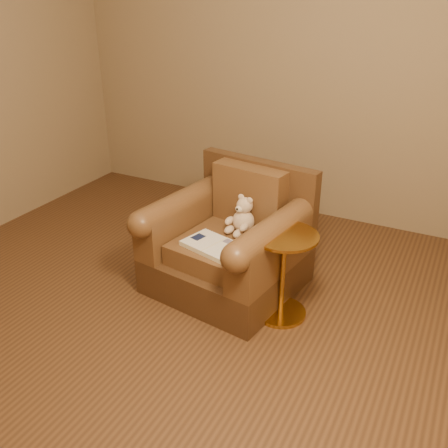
% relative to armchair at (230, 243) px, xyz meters
% --- Properties ---
extents(floor, '(4.00, 4.00, 0.00)m').
position_rel_armchair_xyz_m(floor, '(-0.15, -0.61, -0.31)').
color(floor, '#56351D').
rests_on(floor, ground).
extents(room, '(4.02, 4.02, 2.71)m').
position_rel_armchair_xyz_m(room, '(-0.15, -0.61, 1.41)').
color(room, '#917959').
rests_on(room, ground).
extents(armchair, '(1.00, 0.96, 0.80)m').
position_rel_armchair_xyz_m(armchair, '(0.00, 0.00, 0.00)').
color(armchair, '#482C18').
rests_on(armchair, floor).
extents(teddy_bear, '(0.18, 0.21, 0.26)m').
position_rel_armchair_xyz_m(teddy_bear, '(0.05, 0.07, 0.17)').
color(teddy_bear, beige).
rests_on(teddy_bear, armchair).
extents(guidebook, '(0.44, 0.33, 0.03)m').
position_rel_armchair_xyz_m(guidebook, '(0.00, -0.23, 0.09)').
color(guidebook, beige).
rests_on(guidebook, armchair).
extents(side_table, '(0.40, 0.40, 0.56)m').
position_rel_armchair_xyz_m(side_table, '(0.44, -0.18, -0.01)').
color(side_table, '#C18C35').
rests_on(side_table, floor).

